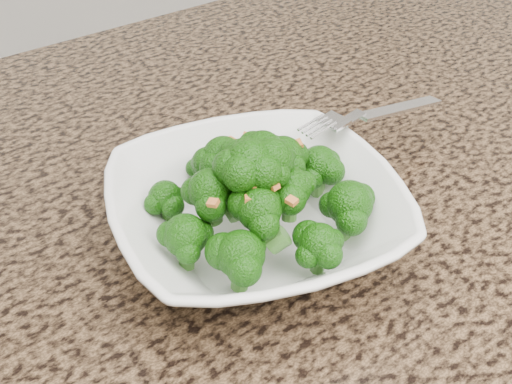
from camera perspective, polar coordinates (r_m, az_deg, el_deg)
granite_counter at (r=0.47m, az=-3.84°, el=-12.75°), size 1.64×1.04×0.03m
bowl at (r=0.51m, az=-0.00°, el=-2.01°), size 0.28×0.28×0.06m
broccoli_pile at (r=0.47m, az=-0.00°, el=3.67°), size 0.20×0.20×0.06m
garlic_topping at (r=0.45m, az=-0.00°, el=7.38°), size 0.12×0.12×0.01m
fork at (r=0.57m, az=8.89°, el=6.65°), size 0.20×0.05×0.01m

